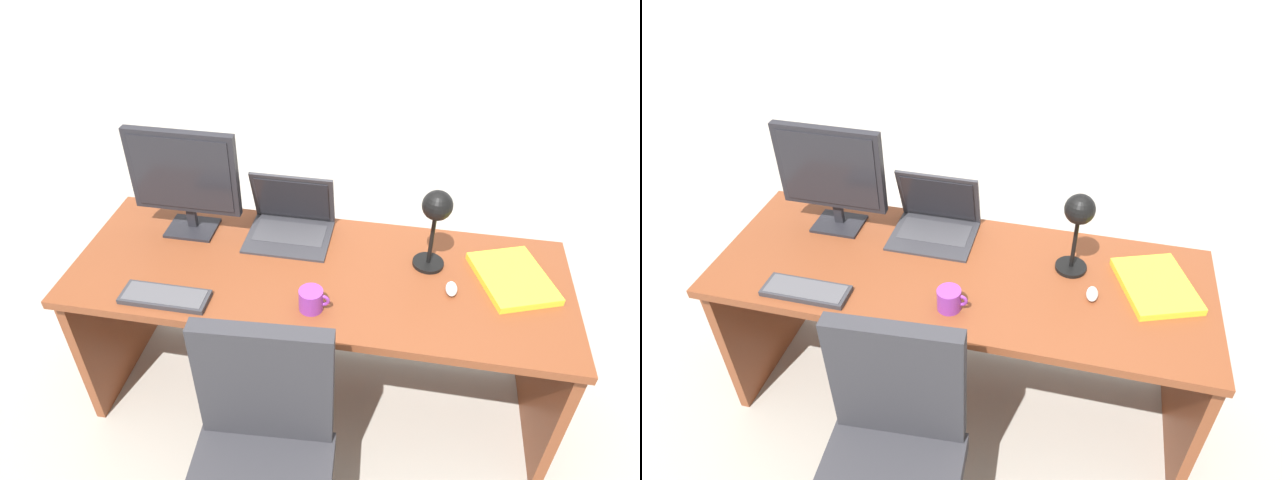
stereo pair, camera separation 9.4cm
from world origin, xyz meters
TOP-DOWN VIEW (x-y plane):
  - ground at (0.00, 1.50)m, footprint 12.00×12.00m
  - desk at (0.00, 0.05)m, footprint 1.90×0.70m
  - monitor at (-0.57, 0.16)m, footprint 0.44×0.16m
  - laptop at (-0.16, 0.23)m, footprint 0.34×0.27m
  - keyboard at (-0.51, -0.25)m, footprint 0.32×0.11m
  - mouse at (0.50, -0.03)m, footprint 0.04×0.08m
  - desk_lamp at (0.41, 0.08)m, footprint 0.12×0.14m
  - book at (0.72, 0.07)m, footprint 0.34×0.38m
  - coffee_mug at (0.01, -0.21)m, footprint 0.11×0.09m

SIDE VIEW (x-z plane):
  - ground at x=0.00m, z-range 0.00..0.00m
  - desk at x=0.00m, z-range 0.16..0.91m
  - keyboard at x=-0.51m, z-range 0.75..0.77m
  - book at x=0.72m, z-range 0.75..0.77m
  - mouse at x=0.50m, z-range 0.75..0.78m
  - coffee_mug at x=0.01m, z-range 0.75..0.83m
  - laptop at x=-0.16m, z-range 0.70..0.95m
  - desk_lamp at x=0.41m, z-range 0.82..1.17m
  - monitor at x=-0.57m, z-range 0.78..1.23m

